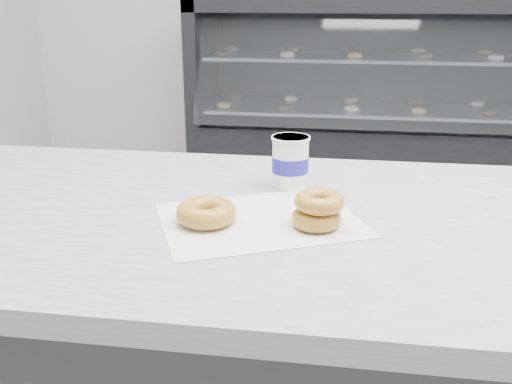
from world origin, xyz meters
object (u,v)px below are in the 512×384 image
at_px(display_case, 382,122).
at_px(coffee_cup, 290,161).
at_px(donut_single, 206,213).
at_px(donut_stack, 318,210).

bearing_deg(display_case, coffee_cup, -98.04).
bearing_deg(donut_single, coffee_cup, 60.66).
height_order(donut_single, donut_stack, donut_stack).
xyz_separation_m(donut_single, donut_stack, (0.19, 0.01, 0.01)).
distance_m(display_case, donut_single, 2.86).
bearing_deg(coffee_cup, display_case, 106.66).
bearing_deg(display_case, donut_single, -99.91).
bearing_deg(donut_stack, coffee_cup, 107.62).
distance_m(display_case, coffee_cup, 2.63).
xyz_separation_m(donut_stack, coffee_cup, (-0.07, 0.21, 0.02)).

